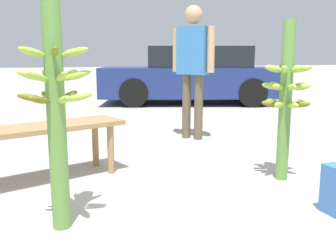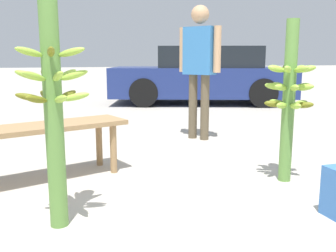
{
  "view_description": "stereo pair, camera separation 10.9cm",
  "coord_description": "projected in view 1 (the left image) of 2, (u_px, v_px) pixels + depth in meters",
  "views": [
    {
      "loc": [
        -1.02,
        -2.04,
        1.02
      ],
      "look_at": [
        -0.07,
        0.5,
        0.52
      ],
      "focal_mm": 40.0,
      "sensor_mm": 36.0,
      "label": 1
    },
    {
      "loc": [
        -0.92,
        -2.08,
        1.02
      ],
      "look_at": [
        -0.07,
        0.5,
        0.52
      ],
      "focal_mm": 40.0,
      "sensor_mm": 36.0,
      "label": 2
    }
  ],
  "objects": [
    {
      "name": "vendor_person",
      "position": [
        193.0,
        60.0,
        4.62
      ],
      "size": [
        0.42,
        0.51,
        1.64
      ],
      "rotation": [
        0.0,
        0.0,
        -0.93
      ],
      "color": "brown",
      "rests_on": "ground_plane"
    },
    {
      "name": "parked_car",
      "position": [
        193.0,
        76.0,
        8.46
      ],
      "size": [
        4.31,
        2.91,
        1.26
      ],
      "rotation": [
        0.0,
        0.0,
        1.22
      ],
      "color": "navy",
      "rests_on": "ground_plane"
    },
    {
      "name": "market_bench",
      "position": [
        39.0,
        134.0,
        3.05
      ],
      "size": [
        1.46,
        0.81,
        0.48
      ],
      "rotation": [
        0.0,
        0.0,
        0.3
      ],
      "color": "#99754C",
      "rests_on": "ground_plane"
    },
    {
      "name": "banana_stalk_center",
      "position": [
        286.0,
        96.0,
        3.07
      ],
      "size": [
        0.4,
        0.4,
        1.32
      ],
      "color": "#5B8C3D",
      "rests_on": "ground_plane"
    },
    {
      "name": "banana_stalk_left",
      "position": [
        55.0,
        92.0,
        2.14
      ],
      "size": [
        0.43,
        0.43,
        1.61
      ],
      "color": "#5B8C3D",
      "rests_on": "ground_plane"
    },
    {
      "name": "ground_plane",
      "position": [
        205.0,
        218.0,
        2.42
      ],
      "size": [
        80.0,
        80.0,
        0.0
      ],
      "primitive_type": "plane",
      "color": "#B2AA9E"
    }
  ]
}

